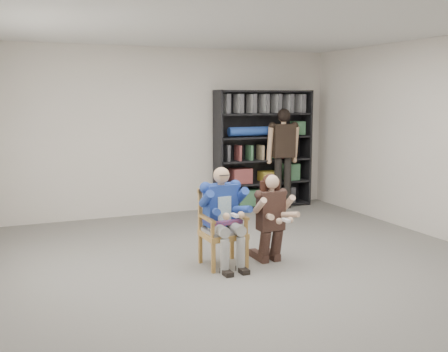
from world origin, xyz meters
name	(u,v)px	position (x,y,z in m)	size (l,w,h in m)	color
room_shell	(262,151)	(0.00, 0.00, 1.40)	(6.00, 7.00, 2.80)	white
floor	(261,274)	(0.00, 0.00, 0.00)	(6.00, 7.00, 0.01)	slate
armchair	(223,228)	(-0.27, 0.46, 0.46)	(0.53, 0.51, 0.91)	#A37B37
seated_man	(223,217)	(-0.27, 0.46, 0.59)	(0.51, 0.71, 1.18)	navy
kneeling_woman	(272,219)	(0.31, 0.34, 0.54)	(0.46, 0.73, 1.08)	#321D1A
bookshelf	(263,149)	(1.70, 3.28, 1.05)	(1.80, 0.38, 2.10)	black
standing_man	(283,159)	(1.97, 3.04, 0.89)	(0.55, 0.30, 1.77)	black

